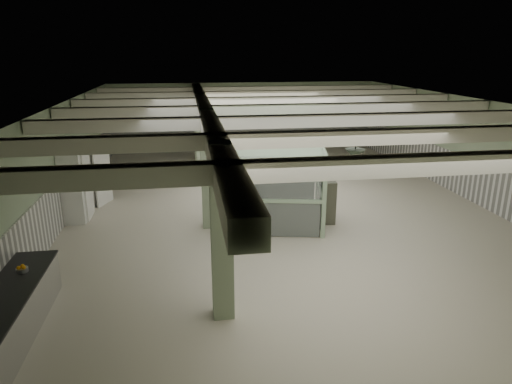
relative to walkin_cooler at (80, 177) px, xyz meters
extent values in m
plane|color=beige|center=(6.62, -1.00, -1.20)|extent=(20.00, 20.00, 0.00)
cube|color=beige|center=(6.62, -1.00, 2.40)|extent=(14.00, 20.00, 0.02)
cube|color=#9BB28E|center=(6.62, 9.00, 0.60)|extent=(14.00, 0.02, 3.60)
cube|color=#9BB28E|center=(6.62, -11.00, 0.60)|extent=(14.00, 0.02, 3.60)
cube|color=#9BB28E|center=(-0.38, -1.00, 0.60)|extent=(0.02, 20.00, 3.60)
cube|color=#9BB28E|center=(13.62, -1.00, 0.60)|extent=(0.02, 20.00, 3.60)
cube|color=white|center=(-0.35, -1.00, -0.45)|extent=(0.05, 19.90, 1.50)
cube|color=white|center=(13.60, -1.00, -0.45)|extent=(0.05, 19.90, 1.50)
cube|color=white|center=(6.62, 8.97, -0.45)|extent=(13.90, 0.05, 1.50)
cube|color=white|center=(4.12, -1.00, 2.18)|extent=(0.45, 19.90, 0.40)
cube|color=white|center=(6.62, -8.50, 2.22)|extent=(13.90, 0.35, 0.32)
cube|color=white|center=(6.62, -6.00, 2.22)|extent=(13.90, 0.35, 0.32)
cube|color=white|center=(6.62, -3.50, 2.22)|extent=(13.90, 0.35, 0.32)
cube|color=white|center=(6.62, -1.00, 2.22)|extent=(13.90, 0.35, 0.32)
cube|color=white|center=(6.62, 1.50, 2.22)|extent=(13.90, 0.35, 0.32)
cube|color=white|center=(6.62, 4.00, 2.22)|extent=(13.90, 0.35, 0.32)
cube|color=white|center=(6.62, 6.50, 2.22)|extent=(13.90, 0.35, 0.32)
cube|color=#9BAE8C|center=(4.12, -7.00, 0.60)|extent=(0.42, 0.42, 3.60)
cube|color=#9BAE8C|center=(4.12, -2.00, 0.60)|extent=(0.42, 0.42, 3.60)
cube|color=#9BAE8C|center=(4.12, 3.00, 0.60)|extent=(0.42, 0.42, 3.60)
cube|color=#9BAE8C|center=(4.12, 7.00, 0.60)|extent=(0.42, 0.42, 3.60)
cone|color=#2E3B2C|center=(7.12, -6.00, 1.85)|extent=(0.44, 0.44, 0.22)
cone|color=#2E3B2C|center=(7.12, -0.50, 1.85)|extent=(0.44, 0.44, 0.22)
cone|color=#2E3B2C|center=(7.12, 4.50, 1.85)|extent=(0.44, 0.44, 0.22)
cylinder|color=#B2B2B7|center=(0.12, -6.26, -0.26)|extent=(0.25, 0.25, 0.08)
cube|color=white|center=(-0.03, 0.00, 0.00)|extent=(0.66, 2.63, 2.41)
cube|color=white|center=(0.33, -0.61, 0.00)|extent=(0.06, 0.99, 2.31)
cube|color=white|center=(0.45, 0.71, 0.00)|extent=(0.41, 0.94, 2.31)
cube|color=silver|center=(0.37, -0.61, 0.00)|extent=(0.02, 0.05, 0.30)
cube|color=silver|center=(0.37, 0.60, 0.00)|extent=(0.02, 0.05, 0.30)
cube|color=#A2C49D|center=(4.73, -2.89, -0.11)|extent=(0.14, 0.14, 2.19)
cube|color=#A2C49D|center=(5.17, -0.75, -0.11)|extent=(0.14, 0.14, 2.19)
cube|color=#A2C49D|center=(7.31, -3.41, -0.11)|extent=(0.14, 0.14, 2.19)
cube|color=#A2C49D|center=(7.74, -1.27, -0.11)|extent=(0.14, 0.14, 2.19)
cube|color=#A2C49D|center=(6.24, -2.08, 1.04)|extent=(3.31, 2.96, 0.12)
cube|color=silver|center=(6.02, -3.15, -0.65)|extent=(2.39, 0.54, 1.05)
cube|color=silver|center=(6.02, -3.15, 0.58)|extent=(2.39, 0.54, 1.22)
cube|color=silver|center=(6.46, -1.01, -0.65)|extent=(2.39, 0.54, 1.05)
cube|color=silver|center=(6.46, -1.01, 0.58)|extent=(2.39, 0.54, 1.22)
cube|color=silver|center=(4.95, -1.82, -0.65)|extent=(0.46, 1.96, 1.05)
cube|color=silver|center=(4.95, -1.82, 0.58)|extent=(0.46, 1.96, 1.22)
cube|color=silver|center=(7.52, -2.34, -0.65)|extent=(0.46, 1.96, 1.05)
cube|color=silver|center=(7.52, -2.34, 0.58)|extent=(0.46, 1.96, 1.22)
cube|color=#555748|center=(7.81, -2.18, -0.53)|extent=(0.50, 0.67, 1.35)
camera|label=1|loc=(3.53, -15.22, 3.99)|focal=32.00mm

